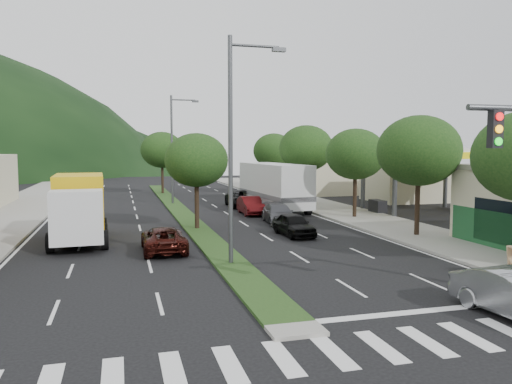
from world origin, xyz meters
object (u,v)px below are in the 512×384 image
object	(u,v)px
tree_r_e	(274,151)
tree_med_far	(162,150)
car_queue_a	(294,225)
suv_maroon	(164,239)
tree_r_b	(419,151)
car_queue_b	(279,214)
box_truck	(79,210)
tree_r_d	(306,148)
car_queue_d	(242,199)
motorhome	(274,185)
car_queue_c	(251,205)
tree_r_c	(355,154)
streetlight_near	(235,139)
streetlight_mid	(174,144)
tree_med_near	(196,160)

from	to	relation	value
tree_r_e	tree_med_far	xyz separation A→B (m)	(-12.00, 4.00, 0.11)
tree_r_e	car_queue_a	size ratio (longest dim) A/B	1.71
tree_r_e	suv_maroon	bearing A→B (deg)	-117.38
tree_r_b	car_queue_b	size ratio (longest dim) A/B	1.53
box_truck	tree_r_d	bearing A→B (deg)	-145.29
tree_med_far	car_queue_d	xyz separation A→B (m)	(5.72, -14.68, -4.28)
tree_r_b	suv_maroon	distance (m)	15.29
suv_maroon	car_queue_a	bearing A→B (deg)	-161.41
motorhome	box_truck	bearing A→B (deg)	-147.95
box_truck	motorhome	size ratio (longest dim) A/B	0.73
tree_med_far	tree_r_b	bearing A→B (deg)	-69.44
tree_r_e	box_truck	xyz separation A→B (m)	(-18.90, -24.27, -3.15)
tree_r_b	box_truck	size ratio (longest dim) A/B	0.92
tree_r_d	tree_med_far	distance (m)	18.44
tree_r_b	car_queue_d	world-z (taller)	tree_r_b
tree_med_far	car_queue_a	size ratio (longest dim) A/B	1.77
tree_r_e	car_queue_c	bearing A→B (deg)	-113.43
car_queue_b	car_queue_a	bearing A→B (deg)	-92.09
tree_r_b	tree_r_d	size ratio (longest dim) A/B	0.97
tree_r_d	car_queue_d	size ratio (longest dim) A/B	1.38
suv_maroon	car_queue_d	bearing A→B (deg)	-115.06
tree_r_c	streetlight_near	xyz separation A→B (m)	(-11.79, -12.00, 0.84)
car_queue_b	suv_maroon	bearing A→B (deg)	-132.72
tree_r_d	streetlight_near	world-z (taller)	streetlight_near
streetlight_mid	tree_r_e	bearing A→B (deg)	30.69
car_queue_a	tree_med_near	bearing A→B (deg)	141.67
car_queue_d	motorhome	size ratio (longest dim) A/B	0.50
tree_r_c	motorhome	distance (m)	8.13
car_queue_c	streetlight_mid	bearing A→B (deg)	121.85
streetlight_mid	suv_maroon	bearing A→B (deg)	-97.61
tree_med_far	tree_r_e	bearing A→B (deg)	-18.43
tree_med_far	car_queue_b	world-z (taller)	tree_med_far
car_queue_a	car_queue_b	world-z (taller)	car_queue_a
tree_r_e	tree_med_near	world-z (taller)	tree_r_e
car_queue_a	tree_r_e	bearing A→B (deg)	72.08
streetlight_mid	streetlight_near	bearing A→B (deg)	-90.00
tree_r_d	streetlight_near	size ratio (longest dim) A/B	0.72
tree_r_e	car_queue_a	xyz separation A→B (m)	(-6.79, -25.68, -4.22)
tree_r_c	box_truck	xyz separation A→B (m)	(-18.90, -4.27, -3.00)
car_queue_c	tree_r_c	bearing A→B (deg)	-30.54
tree_med_far	streetlight_mid	xyz separation A→B (m)	(0.21, -11.00, 0.58)
tree_r_e	motorhome	distance (m)	14.52
tree_med_far	car_queue_c	xyz separation A→B (m)	(5.21, -19.68, -4.31)
streetlight_mid	box_truck	size ratio (longest dim) A/B	1.32
tree_med_far	motorhome	xyz separation A→B (m)	(7.76, -17.60, -2.93)
tree_med_near	streetlight_near	size ratio (longest dim) A/B	0.60
tree_r_c	car_queue_d	xyz separation A→B (m)	(-6.28, 9.32, -4.03)
car_queue_a	box_truck	world-z (taller)	box_truck
streetlight_near	car_queue_d	distance (m)	22.55
streetlight_mid	motorhome	xyz separation A→B (m)	(7.55, -6.60, -3.51)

